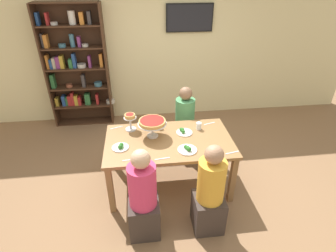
{
  "coord_description": "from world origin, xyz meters",
  "views": [
    {
      "loc": [
        -0.36,
        -2.85,
        2.64
      ],
      "look_at": [
        0.0,
        0.1,
        0.89
      ],
      "focal_mm": 28.35,
      "sensor_mm": 36.0,
      "label": 1
    }
  ],
  "objects_px": {
    "personal_pizza_stand": "(130,119)",
    "diner_near_left": "(143,200)",
    "salad_plate_far_diner": "(183,131)",
    "beer_glass_amber_tall": "(157,122)",
    "dining_table": "(169,145)",
    "cutlery_knife_far": "(130,160)",
    "cutlery_fork_far": "(116,128)",
    "water_glass_clear_near": "(199,126)",
    "television": "(190,18)",
    "deep_dish_pizza_stand": "(152,123)",
    "cutlery_spare_fork": "(209,123)",
    "diner_far_right": "(185,126)",
    "salad_plate_near_diner": "(188,149)",
    "cutlery_fork_near": "(232,153)",
    "diner_near_right": "(210,195)",
    "bookshelf": "(76,68)",
    "cutlery_knife_near": "(162,159)",
    "salad_plate_spare": "(121,147)"
  },
  "relations": [
    {
      "from": "television",
      "to": "diner_near_right",
      "type": "distance_m",
      "value": 3.23
    },
    {
      "from": "salad_plate_far_diner",
      "to": "water_glass_clear_near",
      "type": "xyz_separation_m",
      "value": [
        0.23,
        0.07,
        0.03
      ]
    },
    {
      "from": "cutlery_fork_far",
      "to": "dining_table",
      "type": "bearing_deg",
      "value": 131.17
    },
    {
      "from": "cutlery_knife_near",
      "to": "cutlery_knife_far",
      "type": "bearing_deg",
      "value": 169.83
    },
    {
      "from": "cutlery_knife_far",
      "to": "cutlery_spare_fork",
      "type": "height_order",
      "value": "same"
    },
    {
      "from": "cutlery_fork_near",
      "to": "cutlery_knife_near",
      "type": "height_order",
      "value": "same"
    },
    {
      "from": "personal_pizza_stand",
      "to": "cutlery_knife_far",
      "type": "relative_size",
      "value": 1.32
    },
    {
      "from": "television",
      "to": "water_glass_clear_near",
      "type": "relative_size",
      "value": 8.43
    },
    {
      "from": "personal_pizza_stand",
      "to": "cutlery_fork_far",
      "type": "distance_m",
      "value": 0.27
    },
    {
      "from": "water_glass_clear_near",
      "to": "salad_plate_near_diner",
      "type": "bearing_deg",
      "value": -117.08
    },
    {
      "from": "dining_table",
      "to": "cutlery_knife_far",
      "type": "height_order",
      "value": "cutlery_knife_far"
    },
    {
      "from": "bookshelf",
      "to": "beer_glass_amber_tall",
      "type": "xyz_separation_m",
      "value": [
        1.34,
        -1.66,
        -0.3
      ]
    },
    {
      "from": "salad_plate_far_diner",
      "to": "bookshelf",
      "type": "bearing_deg",
      "value": 131.95
    },
    {
      "from": "salad_plate_far_diner",
      "to": "water_glass_clear_near",
      "type": "relative_size",
      "value": 2.17
    },
    {
      "from": "diner_near_left",
      "to": "salad_plate_spare",
      "type": "relative_size",
      "value": 5.5
    },
    {
      "from": "diner_near_right",
      "to": "beer_glass_amber_tall",
      "type": "xyz_separation_m",
      "value": [
        -0.48,
        1.14,
        0.32
      ]
    },
    {
      "from": "diner_near_right",
      "to": "salad_plate_far_diner",
      "type": "distance_m",
      "value": 0.98
    },
    {
      "from": "diner_far_right",
      "to": "salad_plate_near_diner",
      "type": "relative_size",
      "value": 4.82
    },
    {
      "from": "diner_near_right",
      "to": "cutlery_spare_fork",
      "type": "distance_m",
      "value": 1.19
    },
    {
      "from": "dining_table",
      "to": "cutlery_fork_near",
      "type": "bearing_deg",
      "value": -27.15
    },
    {
      "from": "water_glass_clear_near",
      "to": "deep_dish_pizza_stand",
      "type": "bearing_deg",
      "value": -170.99
    },
    {
      "from": "diner_far_right",
      "to": "cutlery_knife_near",
      "type": "bearing_deg",
      "value": -22.51
    },
    {
      "from": "salad_plate_spare",
      "to": "cutlery_spare_fork",
      "type": "relative_size",
      "value": 1.16
    },
    {
      "from": "personal_pizza_stand",
      "to": "salad_plate_spare",
      "type": "xyz_separation_m",
      "value": [
        -0.13,
        -0.44,
        -0.15
      ]
    },
    {
      "from": "diner_near_left",
      "to": "cutlery_fork_near",
      "type": "distance_m",
      "value": 1.2
    },
    {
      "from": "dining_table",
      "to": "personal_pizza_stand",
      "type": "height_order",
      "value": "personal_pizza_stand"
    },
    {
      "from": "television",
      "to": "diner_near_right",
      "type": "xyz_separation_m",
      "value": [
        -0.27,
        -2.89,
        -1.42
      ]
    },
    {
      "from": "diner_near_left",
      "to": "cutlery_spare_fork",
      "type": "height_order",
      "value": "diner_near_left"
    },
    {
      "from": "diner_near_right",
      "to": "deep_dish_pizza_stand",
      "type": "relative_size",
      "value": 3.05
    },
    {
      "from": "dining_table",
      "to": "salad_plate_far_diner",
      "type": "xyz_separation_m",
      "value": [
        0.22,
        0.15,
        0.11
      ]
    },
    {
      "from": "deep_dish_pizza_stand",
      "to": "diner_near_left",
      "type": "bearing_deg",
      "value": -100.9
    },
    {
      "from": "cutlery_knife_near",
      "to": "cutlery_spare_fork",
      "type": "xyz_separation_m",
      "value": [
        0.75,
        0.74,
        0.0
      ]
    },
    {
      "from": "dining_table",
      "to": "diner_far_right",
      "type": "distance_m",
      "value": 0.84
    },
    {
      "from": "personal_pizza_stand",
      "to": "cutlery_fork_far",
      "type": "xyz_separation_m",
      "value": [
        -0.2,
        0.07,
        -0.16
      ]
    },
    {
      "from": "diner_near_left",
      "to": "salad_plate_far_diner",
      "type": "height_order",
      "value": "diner_near_left"
    },
    {
      "from": "cutlery_knife_far",
      "to": "television",
      "type": "bearing_deg",
      "value": 60.71
    },
    {
      "from": "diner_near_left",
      "to": "water_glass_clear_near",
      "type": "xyz_separation_m",
      "value": [
        0.82,
        0.99,
        0.3
      ]
    },
    {
      "from": "dining_table",
      "to": "diner_near_right",
      "type": "distance_m",
      "value": 0.88
    },
    {
      "from": "cutlery_knife_near",
      "to": "cutlery_fork_far",
      "type": "bearing_deg",
      "value": 119.07
    },
    {
      "from": "cutlery_knife_far",
      "to": "cutlery_fork_far",
      "type": "bearing_deg",
      "value": 99.52
    },
    {
      "from": "diner_near_right",
      "to": "cutlery_fork_far",
      "type": "xyz_separation_m",
      "value": [
        -1.05,
        1.17,
        0.25
      ]
    },
    {
      "from": "personal_pizza_stand",
      "to": "diner_near_left",
      "type": "bearing_deg",
      "value": -83.98
    },
    {
      "from": "salad_plate_far_diner",
      "to": "beer_glass_amber_tall",
      "type": "bearing_deg",
      "value": 148.64
    },
    {
      "from": "bookshelf",
      "to": "television",
      "type": "relative_size",
      "value": 2.62
    },
    {
      "from": "beer_glass_amber_tall",
      "to": "bookshelf",
      "type": "bearing_deg",
      "value": 128.9
    },
    {
      "from": "personal_pizza_stand",
      "to": "salad_plate_spare",
      "type": "height_order",
      "value": "personal_pizza_stand"
    },
    {
      "from": "diner_near_right",
      "to": "personal_pizza_stand",
      "type": "distance_m",
      "value": 1.45
    },
    {
      "from": "diner_near_right",
      "to": "diner_near_left",
      "type": "distance_m",
      "value": 0.73
    },
    {
      "from": "beer_glass_amber_tall",
      "to": "salad_plate_near_diner",
      "type": "bearing_deg",
      "value": -62.75
    },
    {
      "from": "diner_near_right",
      "to": "personal_pizza_stand",
      "type": "bearing_deg",
      "value": 37.51
    }
  ]
}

